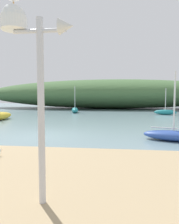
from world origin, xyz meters
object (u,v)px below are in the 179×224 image
(mast_structure, at_px, (27,45))
(sailboat_off_point, at_px, (75,110))
(sailboat_far_left, at_px, (165,112))
(sailboat_outer_mooring, at_px, (173,135))

(mast_structure, relative_size, sailboat_off_point, 0.96)
(sailboat_far_left, relative_size, sailboat_off_point, 0.89)
(sailboat_outer_mooring, bearing_deg, sailboat_far_left, 77.95)
(sailboat_far_left, height_order, sailboat_off_point, sailboat_off_point)
(mast_structure, bearing_deg, sailboat_far_left, 70.94)
(mast_structure, distance_m, sailboat_off_point, 24.47)
(mast_structure, height_order, sailboat_far_left, mast_structure)
(sailboat_off_point, bearing_deg, sailboat_outer_mooring, -64.56)
(mast_structure, distance_m, sailboat_far_left, 23.52)
(sailboat_outer_mooring, xyz_separation_m, sailboat_off_point, (-8.23, 17.29, 0.11))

